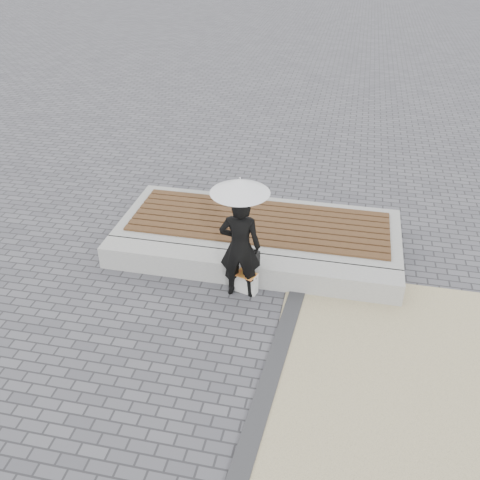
% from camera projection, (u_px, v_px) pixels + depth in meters
% --- Properties ---
extents(ground, '(80.00, 80.00, 0.00)m').
position_uv_depth(ground, '(223.00, 345.00, 7.52)').
color(ground, '#4C4C51').
rests_on(ground, ground).
extents(terrazzo_zone, '(5.00, 5.00, 0.02)m').
position_uv_depth(terrazzo_zone, '(466.00, 411.00, 6.54)').
color(terrazzo_zone, tan).
rests_on(terrazzo_zone, ground).
extents(edging_band, '(0.61, 5.20, 0.04)m').
position_uv_depth(edging_band, '(270.00, 378.00, 6.97)').
color(edging_band, '#2E2E30').
rests_on(edging_band, ground).
extents(seating_ledge, '(5.00, 0.45, 0.40)m').
position_uv_depth(seating_ledge, '(246.00, 269.00, 8.74)').
color(seating_ledge, '#A6A6A1').
rests_on(seating_ledge, ground).
extents(timber_platform, '(5.00, 2.00, 0.40)m').
position_uv_depth(timber_platform, '(259.00, 232.00, 9.73)').
color(timber_platform, '#979892').
rests_on(timber_platform, ground).
extents(timber_decking, '(4.60, 1.60, 0.04)m').
position_uv_depth(timber_decking, '(260.00, 221.00, 9.61)').
color(timber_decking, '#55341E').
rests_on(timber_decking, timber_platform).
extents(woman, '(0.67, 0.47, 1.75)m').
position_uv_depth(woman, '(240.00, 247.00, 8.07)').
color(woman, black).
rests_on(woman, ground).
extents(parasol, '(0.87, 0.87, 1.11)m').
position_uv_depth(parasol, '(240.00, 186.00, 7.51)').
color(parasol, silver).
rests_on(parasol, ground).
extents(handbag, '(0.41, 0.28, 0.27)m').
position_uv_depth(handbag, '(248.00, 256.00, 8.45)').
color(handbag, black).
rests_on(handbag, seating_ledge).
extents(canvas_tote, '(0.38, 0.24, 0.37)m').
position_uv_depth(canvas_tote, '(246.00, 282.00, 8.46)').
color(canvas_tote, beige).
rests_on(canvas_tote, ground).
extents(magazine, '(0.37, 0.32, 0.01)m').
position_uv_depth(magazine, '(246.00, 274.00, 8.32)').
color(magazine, '#EE493E').
rests_on(magazine, canvas_tote).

